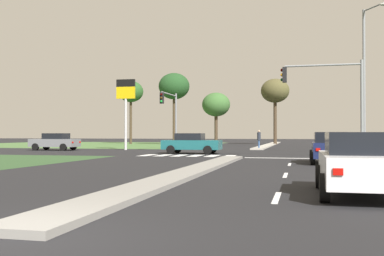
% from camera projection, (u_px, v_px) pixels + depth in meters
% --- Properties ---
extents(ground_plane, '(200.00, 200.00, 0.00)m').
position_uv_depth(ground_plane, '(248.00, 153.00, 35.72)').
color(ground_plane, black).
extents(grass_verge_far_left, '(35.00, 35.00, 0.01)m').
position_uv_depth(grass_verge_far_left, '(88.00, 144.00, 65.45)').
color(grass_verge_far_left, '#476B38').
rests_on(grass_verge_far_left, ground).
extents(median_island_near, '(1.20, 22.00, 0.14)m').
position_uv_depth(median_island_near, '(190.00, 172.00, 17.23)').
color(median_island_near, gray).
rests_on(median_island_near, ground).
extents(median_island_far, '(1.20, 36.00, 0.14)m').
position_uv_depth(median_island_far, '(270.00, 145.00, 60.03)').
color(median_island_far, '#ADA89E').
rests_on(median_island_far, ground).
extents(lane_dash_near, '(0.14, 2.00, 0.01)m').
position_uv_depth(lane_dash_near, '(277.00, 198.00, 10.75)').
color(lane_dash_near, silver).
rests_on(lane_dash_near, ground).
extents(lane_dash_second, '(0.14, 2.00, 0.01)m').
position_uv_depth(lane_dash_second, '(285.00, 175.00, 16.58)').
color(lane_dash_second, silver).
rests_on(lane_dash_second, ground).
extents(lane_dash_third, '(0.14, 2.00, 0.01)m').
position_uv_depth(lane_dash_third, '(290.00, 164.00, 22.42)').
color(lane_dash_third, silver).
rests_on(lane_dash_third, ground).
extents(edge_line_right, '(0.14, 24.00, 0.01)m').
position_uv_depth(edge_line_right, '(381.00, 175.00, 16.62)').
color(edge_line_right, silver).
rests_on(edge_line_right, ground).
extents(stop_bar_near, '(6.40, 0.50, 0.01)m').
position_uv_depth(stop_bar_near, '(297.00, 158.00, 28.03)').
color(stop_bar_near, silver).
rests_on(stop_bar_near, ground).
extents(crosswalk_bar_near, '(0.70, 2.80, 0.01)m').
position_uv_depth(crosswalk_bar_near, '(148.00, 155.00, 32.14)').
color(crosswalk_bar_near, silver).
rests_on(crosswalk_bar_near, ground).
extents(crosswalk_bar_second, '(0.70, 2.80, 0.01)m').
position_uv_depth(crosswalk_bar_second, '(163.00, 155.00, 31.87)').
color(crosswalk_bar_second, silver).
rests_on(crosswalk_bar_second, ground).
extents(crosswalk_bar_third, '(0.70, 2.80, 0.01)m').
position_uv_depth(crosswalk_bar_third, '(179.00, 156.00, 31.61)').
color(crosswalk_bar_third, silver).
rests_on(crosswalk_bar_third, ground).
extents(crosswalk_bar_fourth, '(0.70, 2.80, 0.01)m').
position_uv_depth(crosswalk_bar_fourth, '(196.00, 156.00, 31.34)').
color(crosswalk_bar_fourth, silver).
rests_on(crosswalk_bar_fourth, ground).
extents(crosswalk_bar_fifth, '(0.70, 2.80, 0.01)m').
position_uv_depth(crosswalk_bar_fifth, '(212.00, 156.00, 31.07)').
color(crosswalk_bar_fifth, silver).
rests_on(crosswalk_bar_fifth, ground).
extents(crosswalk_bar_sixth, '(0.70, 2.80, 0.01)m').
position_uv_depth(crosswalk_bar_sixth, '(229.00, 156.00, 30.81)').
color(crosswalk_bar_sixth, silver).
rests_on(crosswalk_bar_sixth, ground).
extents(car_grey_near, '(4.35, 2.03, 1.55)m').
position_uv_depth(car_grey_near, '(55.00, 142.00, 41.84)').
color(car_grey_near, slate).
rests_on(car_grey_near, ground).
extents(car_teal_second, '(4.40, 2.08, 1.54)m').
position_uv_depth(car_teal_second, '(191.00, 143.00, 34.73)').
color(car_teal_second, '#19565B').
rests_on(car_teal_second, ground).
extents(car_navy_third, '(1.99, 4.29, 1.58)m').
position_uv_depth(car_navy_third, '(330.00, 147.00, 23.19)').
color(car_navy_third, '#161E47').
rests_on(car_navy_third, ground).
extents(car_white_fourth, '(2.09, 4.33, 1.53)m').
position_uv_depth(car_white_fourth, '(362.00, 163.00, 11.11)').
color(car_white_fourth, silver).
rests_on(car_white_fourth, ground).
extents(traffic_signal_far_left, '(0.32, 4.92, 5.35)m').
position_uv_depth(traffic_signal_far_left, '(171.00, 110.00, 42.16)').
color(traffic_signal_far_left, gray).
rests_on(traffic_signal_far_left, ground).
extents(traffic_signal_near_right, '(4.89, 0.32, 5.95)m').
position_uv_depth(traffic_signal_near_right, '(332.00, 91.00, 27.98)').
color(traffic_signal_near_right, gray).
rests_on(traffic_signal_near_right, ground).
extents(street_lamp_second, '(1.42, 2.14, 10.39)m').
position_uv_depth(street_lamp_second, '(366.00, 74.00, 32.69)').
color(street_lamp_second, gray).
rests_on(street_lamp_second, ground).
extents(pedestrian_at_median, '(0.34, 0.34, 1.72)m').
position_uv_depth(pedestrian_at_median, '(259.00, 137.00, 44.59)').
color(pedestrian_at_median, '#335184').
rests_on(pedestrian_at_median, median_island_far).
extents(fuel_price_totem, '(1.80, 0.24, 6.58)m').
position_uv_depth(fuel_price_totem, '(126.00, 98.00, 42.94)').
color(fuel_price_totem, silver).
rests_on(fuel_price_totem, ground).
extents(treeline_near, '(3.71, 3.71, 9.38)m').
position_uv_depth(treeline_near, '(131.00, 92.00, 68.54)').
color(treeline_near, '#423323').
rests_on(treeline_near, ground).
extents(treeline_second, '(4.33, 4.33, 10.02)m').
position_uv_depth(treeline_second, '(174.00, 87.00, 64.47)').
color(treeline_second, '#423323').
rests_on(treeline_second, ground).
extents(treeline_third, '(3.99, 3.99, 7.35)m').
position_uv_depth(treeline_third, '(216.00, 105.00, 65.33)').
color(treeline_third, '#423323').
rests_on(treeline_third, ground).
extents(treeline_fourth, '(3.93, 3.93, 9.17)m').
position_uv_depth(treeline_fourth, '(275.00, 92.00, 64.03)').
color(treeline_fourth, '#423323').
rests_on(treeline_fourth, ground).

